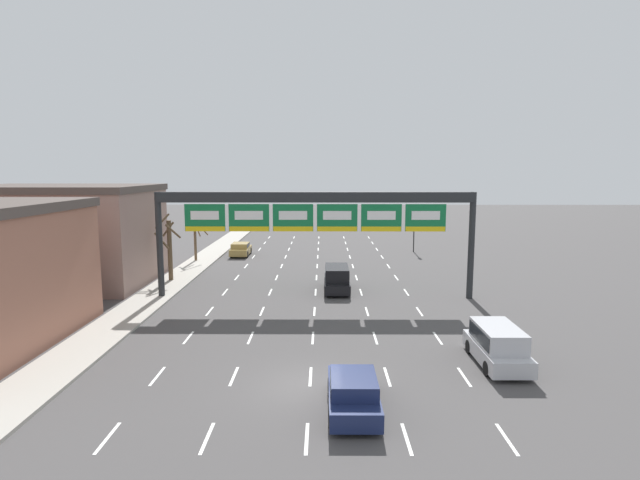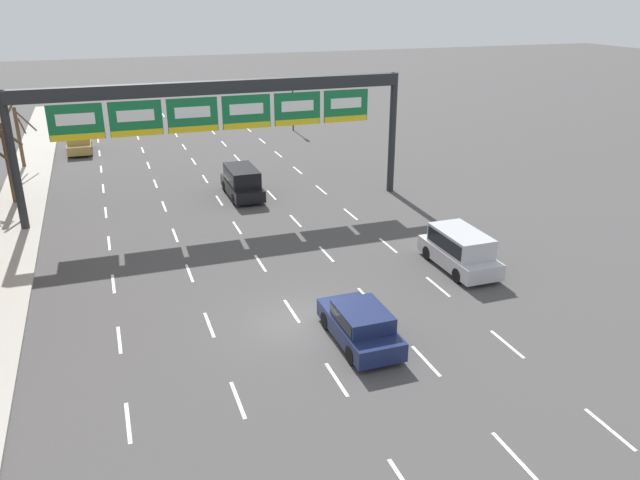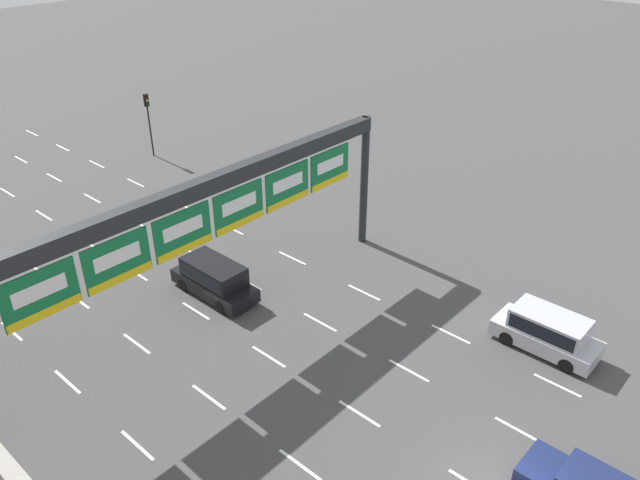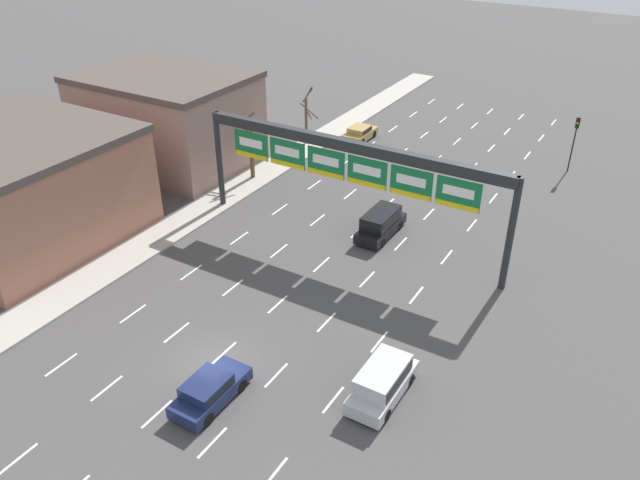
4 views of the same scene
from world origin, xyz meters
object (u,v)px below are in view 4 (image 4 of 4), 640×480
car_gold (360,133)px  car_navy (209,390)px  sign_gantry (348,159)px  traffic_light_near_gantry (575,133)px  tree_bare_closest (307,117)px  suv_black (381,222)px  tree_bare_second (251,146)px  suv_silver (383,380)px

car_gold → car_navy: bearing=-74.0°
sign_gantry → traffic_light_near_gantry: sign_gantry is taller
traffic_light_near_gantry → tree_bare_closest: size_ratio=0.90×
suv_black → car_navy: bearing=-89.7°
traffic_light_near_gantry → tree_bare_second: (-22.03, -14.86, -0.50)m
suv_black → suv_silver: size_ratio=1.05×
sign_gantry → car_navy: size_ratio=5.18×
suv_silver → tree_bare_second: (-20.09, 16.99, 1.87)m
traffic_light_near_gantry → tree_bare_closest: tree_bare_closest is taller
car_navy → tree_bare_closest: tree_bare_closest is taller
suv_silver → tree_bare_closest: size_ratio=0.86×
suv_silver → tree_bare_closest: bearing=128.2°
sign_gantry → tree_bare_closest: (-11.73, 13.79, -3.43)m
sign_gantry → car_gold: 19.79m
suv_silver → traffic_light_near_gantry: bearing=86.5°
suv_black → car_gold: suv_black is taller
sign_gantry → tree_bare_closest: sign_gantry is taller
suv_silver → car_navy: suv_silver is taller
sign_gantry → tree_bare_second: sign_gantry is taller
car_navy → tree_bare_closest: size_ratio=0.80×
car_gold → tree_bare_closest: bearing=-136.8°
suv_black → tree_bare_closest: (-13.28, 11.73, 1.66)m
suv_black → tree_bare_second: bearing=167.1°
traffic_light_near_gantry → sign_gantry: bearing=-117.6°
car_gold → car_navy: 35.07m
suv_black → suv_silver: (6.92, -13.97, -0.01)m
car_gold → car_navy: (9.65, -33.72, 0.03)m
tree_bare_closest → car_gold: bearing=43.2°
traffic_light_near_gantry → tree_bare_second: bearing=-146.0°
suv_black → traffic_light_near_gantry: size_ratio=1.00×
car_navy → suv_silver: bearing=33.5°
sign_gantry → traffic_light_near_gantry: bearing=62.4°
suv_silver → car_navy: 8.19m
car_navy → car_gold: bearing=106.0°
tree_bare_closest → suv_black: bearing=-41.4°
suv_black → suv_silver: bearing=-63.7°
suv_silver → tree_bare_closest: 32.73m
tree_bare_second → traffic_light_near_gantry: bearing=34.0°
sign_gantry → car_gold: (-8.01, 17.28, -5.38)m
car_gold → traffic_light_near_gantry: (18.42, 2.66, 2.64)m
car_gold → tree_bare_second: 12.91m
suv_silver → sign_gantry: bearing=125.4°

